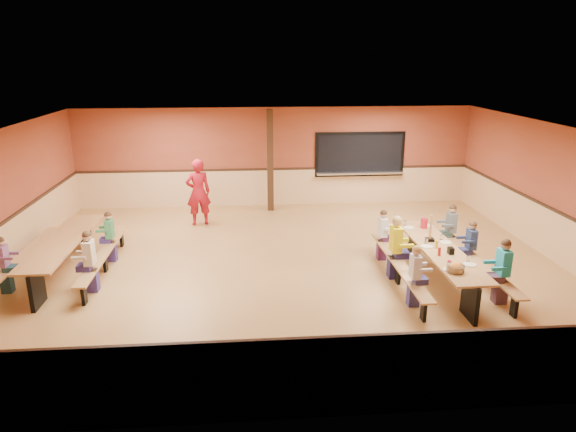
{
  "coord_description": "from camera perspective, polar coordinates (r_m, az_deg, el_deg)",
  "views": [
    {
      "loc": [
        -0.92,
        -10.46,
        4.43
      ],
      "look_at": [
        -0.04,
        0.04,
        1.15
      ],
      "focal_mm": 32.0,
      "sensor_mm": 36.0,
      "label": 1
    }
  ],
  "objects": [
    {
      "name": "structural_post",
      "position": [
        15.16,
        -1.99,
        6.14
      ],
      "size": [
        0.18,
        0.18,
        3.0
      ],
      "primitive_type": "cube",
      "color": "black",
      "rests_on": "ground"
    },
    {
      "name": "ground",
      "position": [
        11.4,
        0.22,
        -5.58
      ],
      "size": [
        12.0,
        12.0,
        0.0
      ],
      "primitive_type": "plane",
      "color": "#9F703C",
      "rests_on": "ground"
    },
    {
      "name": "condiment_ketchup",
      "position": [
        10.36,
        16.47,
        -3.81
      ],
      "size": [
        0.06,
        0.06,
        0.17
      ],
      "primitive_type": "cylinder",
      "color": "#B2140F",
      "rests_on": "cafeteria_table_main"
    },
    {
      "name": "seated_child_white_left",
      "position": [
        9.74,
        13.9,
        -6.53
      ],
      "size": [
        0.35,
        0.28,
        1.16
      ],
      "primitive_type": null,
      "color": "silver",
      "rests_on": "ground"
    },
    {
      "name": "napkin_dispenser",
      "position": [
        10.53,
        17.64,
        -3.69
      ],
      "size": [
        0.1,
        0.14,
        0.13
      ],
      "primitive_type": "cube",
      "color": "black",
      "rests_on": "cafeteria_table_main"
    },
    {
      "name": "seated_child_navy_right",
      "position": [
        11.5,
        19.61,
        -3.35
      ],
      "size": [
        0.34,
        0.28,
        1.14
      ],
      "primitive_type": null,
      "color": "navy",
      "rests_on": "ground"
    },
    {
      "name": "seated_child_purple_sec",
      "position": [
        11.39,
        -29.0,
        -4.83
      ],
      "size": [
        0.33,
        0.27,
        1.13
      ],
      "primitive_type": null,
      "color": "#814E7B",
      "rests_on": "ground"
    },
    {
      "name": "seated_child_green_sec",
      "position": [
        12.15,
        -19.14,
        -2.22
      ],
      "size": [
        0.34,
        0.27,
        1.14
      ],
      "primitive_type": null,
      "color": "#357D4C",
      "rests_on": "ground"
    },
    {
      "name": "room_envelope",
      "position": [
        11.15,
        0.22,
        -2.31
      ],
      "size": [
        12.04,
        10.04,
        3.02
      ],
      "color": "brown",
      "rests_on": "ground"
    },
    {
      "name": "seated_child_char_right",
      "position": [
        12.43,
        17.62,
        -1.51
      ],
      "size": [
        0.36,
        0.29,
        1.19
      ],
      "primitive_type": null,
      "color": "#555D61",
      "rests_on": "ground"
    },
    {
      "name": "cafeteria_table_second",
      "position": [
        11.87,
        -23.66,
        -3.43
      ],
      "size": [
        1.91,
        3.7,
        0.74
      ],
      "color": "#A97643",
      "rests_on": "ground"
    },
    {
      "name": "table_paddle",
      "position": [
        11.1,
        15.51,
        -2.03
      ],
      "size": [
        0.16,
        0.16,
        0.56
      ],
      "color": "black",
      "rests_on": "cafeteria_table_main"
    },
    {
      "name": "cafeteria_table_main",
      "position": [
        10.87,
        16.42,
        -4.49
      ],
      "size": [
        1.91,
        3.7,
        0.74
      ],
      "color": "#A97643",
      "rests_on": "ground"
    },
    {
      "name": "condiment_mustard",
      "position": [
        10.74,
        16.18,
        -3.03
      ],
      "size": [
        0.06,
        0.06,
        0.17
      ],
      "primitive_type": "cylinder",
      "color": "yellow",
      "rests_on": "cafeteria_table_main"
    },
    {
      "name": "standing_woman",
      "position": [
        14.12,
        -9.94,
        2.61
      ],
      "size": [
        0.76,
        0.59,
        1.83
      ],
      "primitive_type": "imported",
      "rotation": [
        0.0,
        0.0,
        3.39
      ],
      "color": "#A41221",
      "rests_on": "ground"
    },
    {
      "name": "kitchen_pass_through",
      "position": [
        16.09,
        7.98,
        6.59
      ],
      "size": [
        2.78,
        0.28,
        1.38
      ],
      "color": "black",
      "rests_on": "ground"
    },
    {
      "name": "punch_pitcher",
      "position": [
        11.92,
        14.88,
        -0.79
      ],
      "size": [
        0.16,
        0.16,
        0.22
      ],
      "primitive_type": "cylinder",
      "color": "#B01728",
      "rests_on": "cafeteria_table_main"
    },
    {
      "name": "place_settings",
      "position": [
        10.78,
        16.54,
        -3.16
      ],
      "size": [
        0.65,
        3.3,
        0.11
      ],
      "primitive_type": null,
      "color": "beige",
      "rests_on": "cafeteria_table_main"
    },
    {
      "name": "chip_bowl",
      "position": [
        9.7,
        18.12,
        -5.48
      ],
      "size": [
        0.32,
        0.32,
        0.15
      ],
      "primitive_type": null,
      "color": "orange",
      "rests_on": "cafeteria_table_main"
    },
    {
      "name": "seated_child_teal_right",
      "position": [
        10.33,
        22.71,
        -5.75
      ],
      "size": [
        0.39,
        0.32,
        1.24
      ],
      "primitive_type": null,
      "color": "teal",
      "rests_on": "ground"
    },
    {
      "name": "seated_child_grey_left",
      "position": [
        11.77,
        10.44,
        -2.12
      ],
      "size": [
        0.34,
        0.28,
        1.15
      ],
      "primitive_type": null,
      "color": "silver",
      "rests_on": "ground"
    },
    {
      "name": "seated_adult_yellow",
      "position": [
        10.82,
        11.85,
        -3.48
      ],
      "size": [
        0.42,
        0.35,
        1.32
      ],
      "primitive_type": null,
      "color": "yellow",
      "rests_on": "ground"
    },
    {
      "name": "seated_child_tan_sec",
      "position": [
        10.72,
        -21.13,
        -4.78
      ],
      "size": [
        0.38,
        0.31,
        1.23
      ],
      "primitive_type": null,
      "color": "beige",
      "rests_on": "ground"
    }
  ]
}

